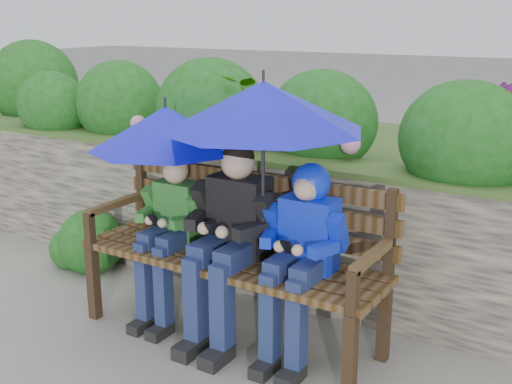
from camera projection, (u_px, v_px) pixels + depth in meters
The scene contains 8 objects.
ground at pixel (248, 340), 4.06m from camera, with size 60.00×60.00×0.00m, color slate.
garden_backdrop at pixel (356, 188), 5.19m from camera, with size 8.06×2.86×1.87m.
park_bench at pixel (237, 245), 4.01m from camera, with size 1.99×0.58×1.05m.
boy_left at pixel (170, 228), 4.16m from camera, with size 0.44×0.51×1.12m.
boy_middle at pixel (230, 233), 3.89m from camera, with size 0.55×0.63×1.26m.
boy_right at pixel (302, 245), 3.66m from camera, with size 0.48×0.58×1.18m.
umbrella_left at pixel (166, 128), 4.04m from camera, with size 1.00×1.00×0.73m.
umbrella_right at pixel (263, 106), 3.59m from camera, with size 1.18×1.18×0.91m.
Camera 1 is at (1.97, -3.09, 1.98)m, focal length 45.00 mm.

